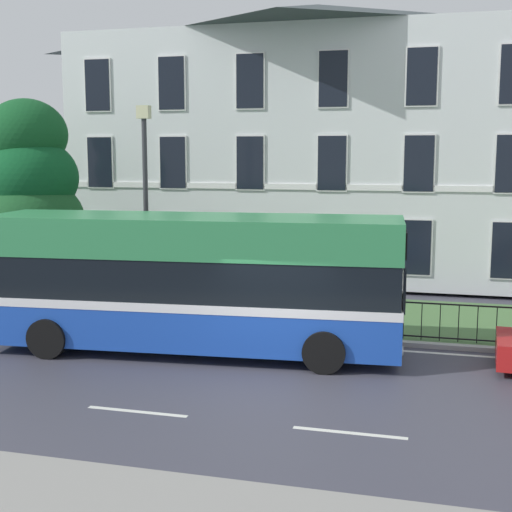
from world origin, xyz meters
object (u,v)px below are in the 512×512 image
(single_decker_bus, at_px, (194,281))
(street_lamp_post, at_px, (146,196))
(evergreen_tree, at_px, (36,220))
(georgian_townhouse, at_px, (316,137))

(single_decker_bus, xyz_separation_m, street_lamp_post, (-2.37, 2.65, 1.86))
(evergreen_tree, relative_size, single_decker_bus, 0.66)
(single_decker_bus, height_order, street_lamp_post, street_lamp_post)
(georgian_townhouse, relative_size, street_lamp_post, 2.96)
(single_decker_bus, distance_m, street_lamp_post, 4.01)
(single_decker_bus, bearing_deg, georgian_townhouse, 82.87)
(georgian_townhouse, xyz_separation_m, evergreen_tree, (-7.70, -8.99, -2.82))
(single_decker_bus, bearing_deg, street_lamp_post, 127.31)
(georgian_townhouse, xyz_separation_m, single_decker_bus, (-0.62, -13.50, -3.73))
(evergreen_tree, height_order, street_lamp_post, evergreen_tree)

